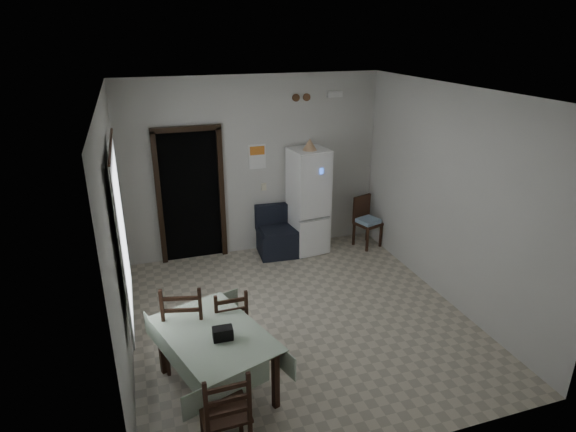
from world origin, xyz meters
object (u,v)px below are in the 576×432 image
(fridge, at_px, (308,201))
(dining_chair_near_head, at_px, (224,410))
(navy_seat, at_px, (279,232))
(dining_chair_far_left, at_px, (186,323))
(corner_chair, at_px, (368,222))
(dining_table, at_px, (216,361))
(dining_chair_far_right, at_px, (229,321))

(fridge, distance_m, dining_chair_near_head, 4.34)
(fridge, bearing_deg, navy_seat, 173.49)
(dining_chair_far_left, relative_size, dining_chair_near_head, 1.10)
(corner_chair, distance_m, dining_table, 4.15)
(dining_chair_far_left, distance_m, dining_chair_far_right, 0.49)
(corner_chair, xyz_separation_m, dining_chair_near_head, (-3.19, -3.57, 0.05))
(navy_seat, xyz_separation_m, dining_chair_far_left, (-1.80, -2.39, 0.13))
(dining_table, relative_size, dining_chair_near_head, 1.39)
(corner_chair, bearing_deg, navy_seat, 154.94)
(fridge, distance_m, navy_seat, 0.70)
(dining_table, relative_size, dining_chair_far_right, 1.49)
(navy_seat, height_order, dining_table, navy_seat)
(navy_seat, bearing_deg, fridge, 4.08)
(fridge, xyz_separation_m, dining_chair_far_right, (-1.84, -2.38, -0.43))
(navy_seat, distance_m, dining_table, 3.31)
(dining_chair_near_head, bearing_deg, dining_chair_far_left, -84.63)
(dining_table, bearing_deg, corner_chair, 23.02)
(corner_chair, relative_size, dining_chair_far_left, 0.82)
(dining_chair_far_right, bearing_deg, navy_seat, -119.17)
(dining_table, relative_size, dining_chair_far_left, 1.26)
(navy_seat, distance_m, dining_chair_far_right, 2.73)
(corner_chair, distance_m, dining_chair_far_left, 4.02)
(fridge, xyz_separation_m, navy_seat, (-0.51, 0.00, -0.48))
(dining_chair_far_left, xyz_separation_m, dining_chair_far_right, (0.48, 0.01, -0.08))
(fridge, distance_m, corner_chair, 1.14)
(fridge, distance_m, dining_chair_far_left, 3.35)
(corner_chair, bearing_deg, dining_table, -157.27)
(corner_chair, relative_size, dining_table, 0.65)
(navy_seat, bearing_deg, dining_chair_far_left, -122.94)
(dining_table, height_order, dining_chair_near_head, dining_chair_near_head)
(fridge, bearing_deg, corner_chair, -16.41)
(dining_chair_far_left, height_order, dining_chair_far_right, dining_chair_far_left)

